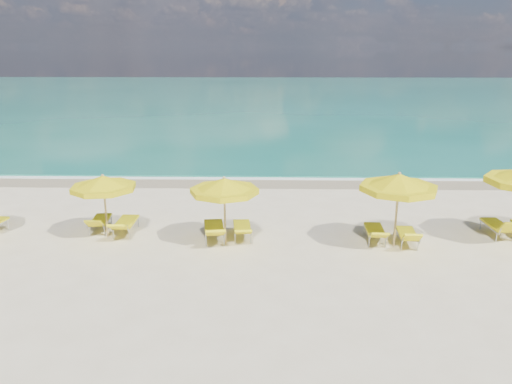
{
  "coord_description": "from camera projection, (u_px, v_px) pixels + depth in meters",
  "views": [
    {
      "loc": [
        0.37,
        -14.8,
        5.94
      ],
      "look_at": [
        0.0,
        1.5,
        1.2
      ],
      "focal_mm": 35.0,
      "sensor_mm": 36.0,
      "label": 1
    }
  ],
  "objects": [
    {
      "name": "ground_plane",
      "position": [
        255.0,
        241.0,
        15.87
      ],
      "size": [
        120.0,
        120.0,
        0.0
      ],
      "primitive_type": "plane",
      "color": "beige"
    },
    {
      "name": "ocean",
      "position": [
        264.0,
        97.0,
        61.95
      ],
      "size": [
        120.0,
        80.0,
        0.3
      ],
      "primitive_type": "cube",
      "color": "#116552",
      "rests_on": "ground"
    },
    {
      "name": "wet_sand_band",
      "position": [
        259.0,
        181.0,
        22.98
      ],
      "size": [
        120.0,
        2.6,
        0.01
      ],
      "primitive_type": "cube",
      "color": "tan",
      "rests_on": "ground"
    },
    {
      "name": "foam_line",
      "position": [
        259.0,
        177.0,
        23.74
      ],
      "size": [
        120.0,
        1.2,
        0.03
      ],
      "primitive_type": "cube",
      "color": "white",
      "rests_on": "ground"
    },
    {
      "name": "whitecap_near",
      "position": [
        169.0,
        143.0,
        32.32
      ],
      "size": [
        14.0,
        0.36,
        0.05
      ],
      "primitive_type": "cube",
      "color": "white",
      "rests_on": "ground"
    },
    {
      "name": "whitecap_far",
      "position": [
        365.0,
        127.0,
        38.74
      ],
      "size": [
        18.0,
        0.3,
        0.05
      ],
      "primitive_type": "cube",
      "color": "white",
      "rests_on": "ground"
    },
    {
      "name": "umbrella_2",
      "position": [
        103.0,
        184.0,
        15.78
      ],
      "size": [
        2.54,
        2.54,
        2.1
      ],
      "rotation": [
        0.0,
        0.0,
        -0.26
      ],
      "color": "tan",
      "rests_on": "ground"
    },
    {
      "name": "umbrella_3",
      "position": [
        224.0,
        187.0,
        15.23
      ],
      "size": [
        2.2,
        2.2,
        2.17
      ],
      "rotation": [
        0.0,
        0.0,
        -0.03
      ],
      "color": "tan",
      "rests_on": "ground"
    },
    {
      "name": "umbrella_4",
      "position": [
        399.0,
        183.0,
        14.92
      ],
      "size": [
        2.35,
        2.35,
        2.38
      ],
      "rotation": [
        0.0,
        0.0,
        0.0
      ],
      "color": "tan",
      "rests_on": "ground"
    },
    {
      "name": "lounger_2_left",
      "position": [
        100.0,
        224.0,
        16.79
      ],
      "size": [
        0.69,
        1.69,
        0.71
      ],
      "rotation": [
        0.0,
        0.0,
        0.09
      ],
      "color": "#A5A8AD",
      "rests_on": "ground"
    },
    {
      "name": "lounger_2_right",
      "position": [
        126.0,
        227.0,
        16.49
      ],
      "size": [
        0.62,
        1.83,
        0.72
      ],
      "rotation": [
        0.0,
        0.0,
        0.01
      ],
      "color": "#A5A8AD",
      "rests_on": "ground"
    },
    {
      "name": "lounger_3_left",
      "position": [
        214.0,
        233.0,
        15.97
      ],
      "size": [
        0.89,
        1.97,
        0.75
      ],
      "rotation": [
        0.0,
        0.0,
        0.15
      ],
      "color": "#A5A8AD",
      "rests_on": "ground"
    },
    {
      "name": "lounger_3_right",
      "position": [
        242.0,
        231.0,
        16.15
      ],
      "size": [
        0.71,
        1.75,
        0.65
      ],
      "rotation": [
        0.0,
        0.0,
        0.09
      ],
      "color": "#A5A8AD",
      "rests_on": "ground"
    },
    {
      "name": "lounger_4_left",
      "position": [
        375.0,
        235.0,
        15.86
      ],
      "size": [
        0.64,
        1.74,
        0.68
      ],
      "rotation": [
        0.0,
        0.0,
        -0.05
      ],
      "color": "#A5A8AD",
      "rests_on": "ground"
    },
    {
      "name": "lounger_4_right",
      "position": [
        407.0,
        238.0,
        15.58
      ],
      "size": [
        0.69,
        1.67,
        0.72
      ],
      "rotation": [
        0.0,
        0.0,
        -0.1
      ],
      "color": "#A5A8AD",
      "rests_on": "ground"
    },
    {
      "name": "lounger_5_left",
      "position": [
        497.0,
        230.0,
        16.25
      ],
      "size": [
        0.63,
        1.7,
        0.83
      ],
      "rotation": [
        0.0,
        0.0,
        0.02
      ],
      "color": "#A5A8AD",
      "rests_on": "ground"
    }
  ]
}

